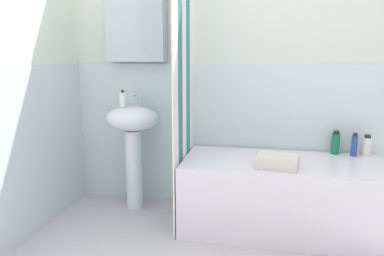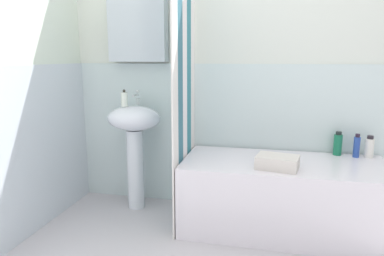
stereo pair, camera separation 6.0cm
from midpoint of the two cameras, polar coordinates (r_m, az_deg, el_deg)
name	(u,v)px [view 2 (the right image)]	position (r m, az deg, el deg)	size (l,w,h in m)	color
wall_back_tiled	(252,71)	(2.88, 10.23, 9.02)	(3.60, 0.18, 2.40)	silver
wall_left_tiled	(5,79)	(2.55, -27.48, 7.14)	(0.07, 1.81, 2.40)	silver
sink	(134,134)	(2.91, -8.74, -0.98)	(0.44, 0.34, 0.87)	white
faucet	(137,97)	(2.94, -8.33, 4.94)	(0.03, 0.12, 0.12)	silver
soap_dispenser	(124,99)	(2.85, -10.33, 4.64)	(0.05, 0.05, 0.14)	white
bathtub	(282,196)	(2.70, 15.08, -10.60)	(1.44, 0.66, 0.52)	white
shower_curtain	(184,92)	(2.58, -0.60, 5.83)	(0.01, 0.66, 2.00)	white
conditioner_bottle	(369,147)	(2.94, 27.37, -2.80)	(0.06, 0.06, 0.17)	white
shampoo_bottle	(357,146)	(2.90, 25.70, -2.71)	(0.05, 0.05, 0.18)	#2A4BA6
body_wash_bottle	(338,144)	(2.91, 23.13, -2.41)	(0.06, 0.06, 0.18)	#1B764F
towel_folded	(277,162)	(2.44, 14.38, -5.39)	(0.27, 0.19, 0.09)	silver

